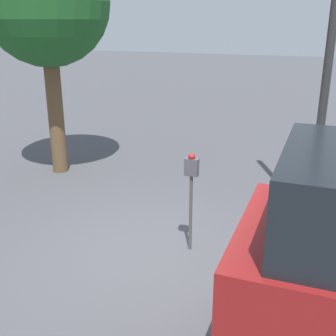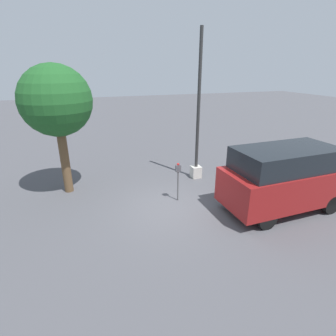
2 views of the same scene
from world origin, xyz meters
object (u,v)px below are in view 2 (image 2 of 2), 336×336
(parking_meter_near, at_px, (178,173))
(parked_van, at_px, (285,177))
(lamp_post, at_px, (197,137))
(street_tree, at_px, (56,102))

(parking_meter_near, xyz_separation_m, parked_van, (3.36, -1.82, 0.10))
(parking_meter_near, distance_m, lamp_post, 2.62)
(parked_van, distance_m, street_tree, 8.81)
(parking_meter_near, height_order, lamp_post, lamp_post)
(parking_meter_near, xyz_separation_m, lamp_post, (1.64, 1.87, 0.81))
(parking_meter_near, xyz_separation_m, street_tree, (-4.05, 2.27, 2.55))
(parking_meter_near, relative_size, parked_van, 0.34)
(parked_van, xyz_separation_m, street_tree, (-7.41, 4.10, 2.44))
(parked_van, relative_size, street_tree, 0.90)
(parking_meter_near, bearing_deg, lamp_post, 47.69)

